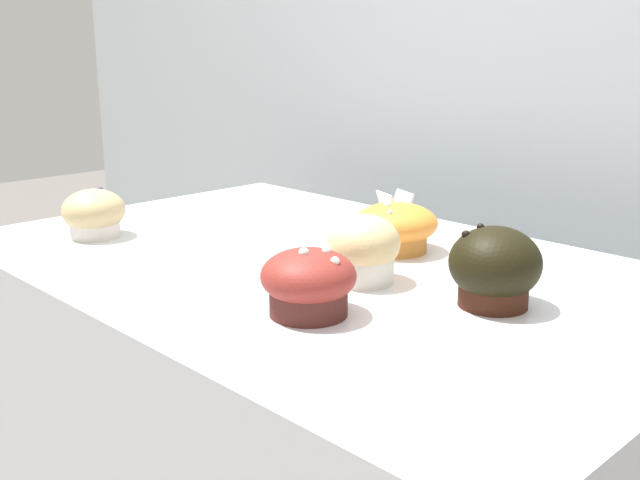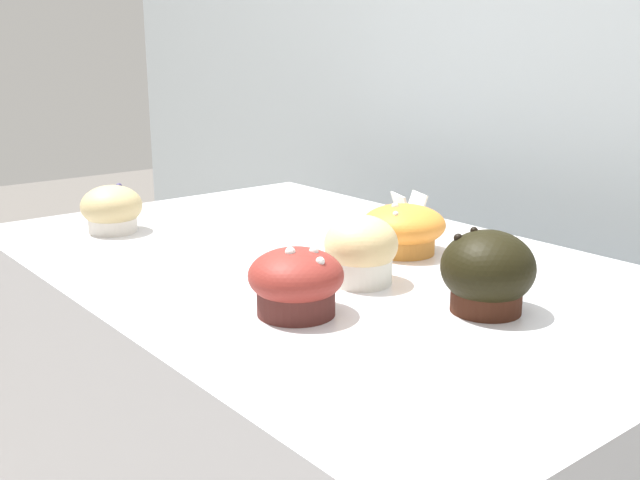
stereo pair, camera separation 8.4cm
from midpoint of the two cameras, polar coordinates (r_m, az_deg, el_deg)
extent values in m
cube|color=#A8B2B7|center=(1.48, 20.18, 1.00)|extent=(3.20, 0.10, 1.80)
cylinder|color=#4B211D|center=(0.81, 1.14, -4.23)|extent=(0.09, 0.09, 0.04)
ellipsoid|color=maroon|center=(0.81, 1.14, -2.74)|extent=(0.10, 0.10, 0.06)
sphere|color=white|center=(0.78, 3.11, -1.68)|extent=(0.01, 0.01, 0.01)
sphere|color=white|center=(0.80, 2.54, -0.89)|extent=(0.01, 0.01, 0.01)
sphere|color=white|center=(0.79, 0.77, -0.97)|extent=(0.01, 0.01, 0.01)
cylinder|color=silver|center=(1.20, -13.62, 1.56)|extent=(0.07, 0.07, 0.04)
ellipsoid|color=tan|center=(1.19, -13.68, 2.53)|extent=(0.09, 0.09, 0.06)
sphere|color=navy|center=(1.21, -13.17, 3.99)|extent=(0.01, 0.01, 0.01)
cylinder|color=#C17A31|center=(1.06, 8.63, 0.08)|extent=(0.09, 0.09, 0.04)
ellipsoid|color=orange|center=(1.06, 8.68, 1.16)|extent=(0.12, 0.12, 0.06)
sphere|color=white|center=(1.04, 8.06, 2.53)|extent=(0.01, 0.01, 0.01)
sphere|color=white|center=(1.02, 8.16, 1.95)|extent=(0.01, 0.01, 0.01)
cylinder|color=white|center=(0.92, 5.75, -1.82)|extent=(0.08, 0.08, 0.05)
ellipsoid|color=#E0C283|center=(0.91, 5.79, -0.32)|extent=(0.09, 0.09, 0.07)
cylinder|color=#391B10|center=(0.85, 15.37, -3.70)|extent=(0.08, 0.08, 0.05)
ellipsoid|color=black|center=(0.84, 15.49, -2.07)|extent=(0.10, 0.10, 0.08)
sphere|color=black|center=(0.84, 14.49, 0.66)|extent=(0.01, 0.01, 0.01)
sphere|color=black|center=(0.83, 13.35, 0.11)|extent=(0.01, 0.01, 0.01)
cube|color=white|center=(1.18, 9.25, 2.16)|extent=(0.05, 0.04, 0.06)
cube|color=silver|center=(1.17, 8.38, 2.09)|extent=(0.05, 0.04, 0.06)
camera|label=1|loc=(0.04, -87.45, 0.68)|focal=42.00mm
camera|label=2|loc=(0.04, 92.55, -0.68)|focal=42.00mm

